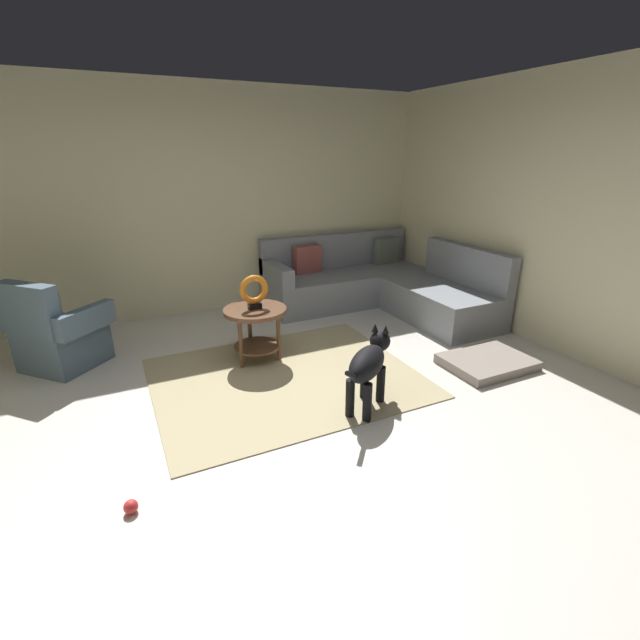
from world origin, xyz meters
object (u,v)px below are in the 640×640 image
(torus_sculpture, at_px, (254,291))
(dog, at_px, (369,364))
(side_table, at_px, (256,321))
(dog_toy_ball, at_px, (131,507))
(sectional_couch, at_px, (379,286))
(dog_bed_mat, at_px, (487,362))
(armchair, at_px, (57,336))

(torus_sculpture, distance_m, dog, 1.36)
(side_table, relative_size, dog_toy_ball, 7.33)
(sectional_couch, bearing_deg, dog, -124.57)
(torus_sculpture, height_order, dog_bed_mat, torus_sculpture)
(sectional_couch, bearing_deg, dog_bed_mat, -90.16)
(dog_bed_mat, bearing_deg, dog_toy_ball, -170.96)
(side_table, xyz_separation_m, dog, (0.53, -1.21, -0.04))
(side_table, bearing_deg, dog_toy_ball, -128.59)
(dog_bed_mat, bearing_deg, armchair, 154.38)
(dog, height_order, dog_toy_ball, dog)
(armchair, distance_m, dog_toy_ball, 2.33)
(armchair, height_order, dog_bed_mat, armchair)
(sectional_couch, xyz_separation_m, dog, (-1.42, -2.06, 0.09))
(dog_bed_mat, bearing_deg, sectional_couch, 89.84)
(dog, distance_m, dog_toy_ball, 1.88)
(sectional_couch, distance_m, side_table, 2.13)
(torus_sculpture, bearing_deg, side_table, 88.21)
(side_table, distance_m, dog_bed_mat, 2.26)
(armchair, distance_m, dog_bed_mat, 4.08)
(dog_bed_mat, xyz_separation_m, dog, (-1.41, -0.12, 0.33))
(torus_sculpture, distance_m, dog_bed_mat, 2.33)
(sectional_couch, bearing_deg, side_table, -156.45)
(torus_sculpture, relative_size, dog_bed_mat, 0.41)
(side_table, distance_m, dog, 1.32)
(armchair, xyz_separation_m, side_table, (1.73, -0.67, 0.09))
(sectional_couch, relative_size, dog_bed_mat, 2.81)
(armchair, distance_m, torus_sculpture, 1.89)
(armchair, xyz_separation_m, dog_toy_ball, (0.45, -2.27, -0.28))
(dog_bed_mat, bearing_deg, side_table, 150.61)
(torus_sculpture, xyz_separation_m, dog_toy_ball, (-1.28, -1.61, -0.67))
(torus_sculpture, bearing_deg, armchair, 158.92)
(sectional_couch, height_order, armchair, same)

